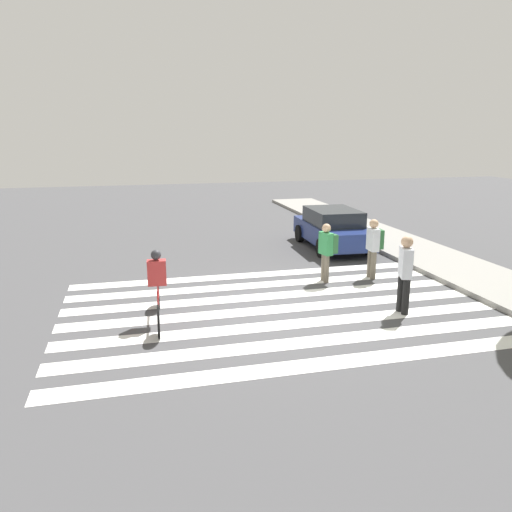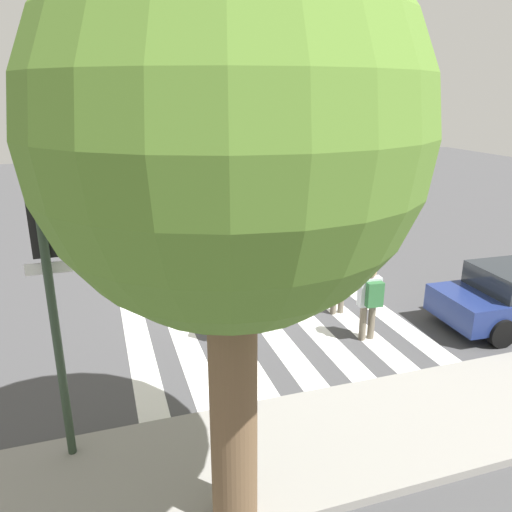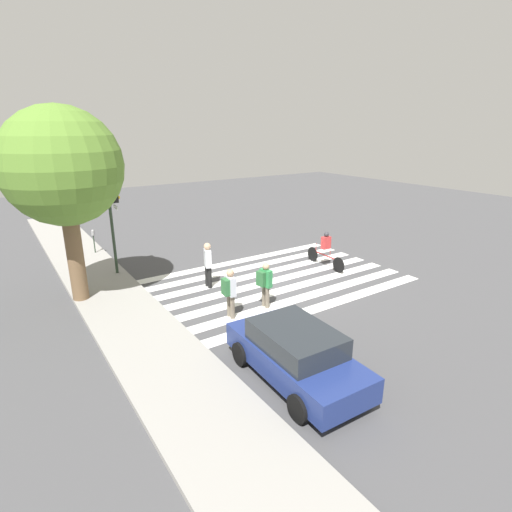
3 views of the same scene
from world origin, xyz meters
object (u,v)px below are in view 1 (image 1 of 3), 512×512
at_px(pedestrian_child_with_backpack, 327,248).
at_px(cyclist_far_lane, 157,284).
at_px(car_parked_far_curb, 333,228).
at_px(pedestrian_adult_tall_backpack, 405,270).
at_px(pedestrian_adult_yellow_jacket, 374,244).

bearing_deg(pedestrian_child_with_backpack, cyclist_far_lane, 102.03).
distance_m(cyclist_far_lane, car_parked_far_curb, 8.75).
relative_size(cyclist_far_lane, car_parked_far_curb, 0.60).
height_order(pedestrian_adult_tall_backpack, cyclist_far_lane, pedestrian_adult_tall_backpack).
height_order(pedestrian_child_with_backpack, pedestrian_adult_yellow_jacket, pedestrian_adult_yellow_jacket).
bearing_deg(pedestrian_adult_tall_backpack, pedestrian_child_with_backpack, -145.63).
bearing_deg(pedestrian_adult_yellow_jacket, pedestrian_adult_tall_backpack, 171.07).
height_order(pedestrian_adult_tall_backpack, car_parked_far_curb, pedestrian_adult_tall_backpack).
relative_size(pedestrian_adult_tall_backpack, car_parked_far_curb, 0.44).
height_order(pedestrian_adult_yellow_jacket, pedestrian_adult_tall_backpack, pedestrian_adult_tall_backpack).
distance_m(pedestrian_adult_yellow_jacket, pedestrian_adult_tall_backpack, 2.86).
xyz_separation_m(pedestrian_adult_yellow_jacket, cyclist_far_lane, (1.99, -6.16, -0.13)).
bearing_deg(pedestrian_child_with_backpack, car_parked_far_curb, -35.41).
bearing_deg(car_parked_far_curb, pedestrian_adult_yellow_jacket, -3.09).
relative_size(pedestrian_child_with_backpack, cyclist_far_lane, 0.66).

